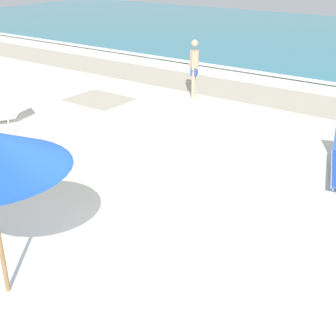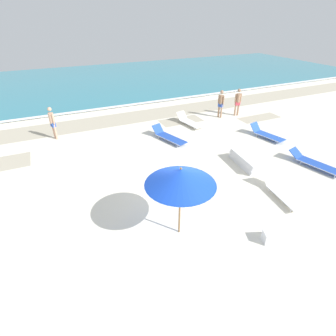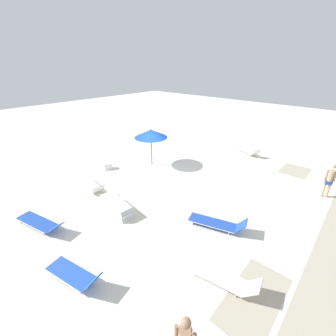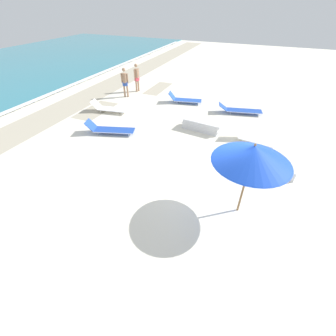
{
  "view_description": "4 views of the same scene",
  "coord_description": "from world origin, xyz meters",
  "px_view_note": "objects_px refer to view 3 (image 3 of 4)",
  "views": [
    {
      "loc": [
        3.78,
        -4.14,
        4.15
      ],
      "look_at": [
        -0.54,
        1.89,
        0.7
      ],
      "focal_mm": 50.0,
      "sensor_mm": 36.0,
      "label": 1
    },
    {
      "loc": [
        -3.74,
        -6.7,
        5.97
      ],
      "look_at": [
        -0.16,
        1.08,
        0.86
      ],
      "focal_mm": 28.0,
      "sensor_mm": 36.0,
      "label": 2
    },
    {
      "loc": [
        8.36,
        8.35,
        6.05
      ],
      "look_at": [
        -0.11,
        0.78,
        0.66
      ],
      "focal_mm": 24.0,
      "sensor_mm": 36.0,
      "label": 3
    },
    {
      "loc": [
        -6.02,
        -1.17,
        5.2
      ],
      "look_at": [
        -0.79,
        1.03,
        0.85
      ],
      "focal_mm": 24.0,
      "sensor_mm": 36.0,
      "label": 4
    }
  ],
  "objects_px": {
    "sun_lounger_mid_beach_solo": "(93,186)",
    "sun_lounger_near_water_left": "(218,223)",
    "cooler_box": "(108,166)",
    "sun_lounger_under_umbrella": "(75,275)",
    "beachgoer_shoreline_child": "(330,179)",
    "lounger_stack": "(117,206)",
    "sun_lounger_mid_beach_pair_a": "(248,151)",
    "beach_umbrella": "(151,134)",
    "sun_lounger_beside_umbrella": "(225,278)",
    "sun_lounger_near_water_right": "(40,223)"
  },
  "relations": [
    {
      "from": "sun_lounger_mid_beach_solo",
      "to": "sun_lounger_near_water_left",
      "type": "bearing_deg",
      "value": 113.83
    },
    {
      "from": "sun_lounger_beside_umbrella",
      "to": "cooler_box",
      "type": "distance_m",
      "value": 9.67
    },
    {
      "from": "sun_lounger_beside_umbrella",
      "to": "cooler_box",
      "type": "relative_size",
      "value": 3.56
    },
    {
      "from": "beach_umbrella",
      "to": "beachgoer_shoreline_child",
      "type": "xyz_separation_m",
      "value": [
        -2.92,
        9.14,
        -1.05
      ]
    },
    {
      "from": "sun_lounger_beside_umbrella",
      "to": "cooler_box",
      "type": "bearing_deg",
      "value": -113.7
    },
    {
      "from": "beach_umbrella",
      "to": "sun_lounger_beside_umbrella",
      "type": "bearing_deg",
      "value": 59.24
    },
    {
      "from": "sun_lounger_beside_umbrella",
      "to": "sun_lounger_near_water_right",
      "type": "bearing_deg",
      "value": -78.47
    },
    {
      "from": "beach_umbrella",
      "to": "sun_lounger_under_umbrella",
      "type": "distance_m",
      "value": 8.97
    },
    {
      "from": "sun_lounger_mid_beach_pair_a",
      "to": "cooler_box",
      "type": "bearing_deg",
      "value": -6.69
    },
    {
      "from": "beachgoer_shoreline_child",
      "to": "sun_lounger_near_water_right",
      "type": "bearing_deg",
      "value": 30.33
    },
    {
      "from": "cooler_box",
      "to": "sun_lounger_beside_umbrella",
      "type": "bearing_deg",
      "value": -82.79
    },
    {
      "from": "beach_umbrella",
      "to": "sun_lounger_mid_beach_pair_a",
      "type": "distance_m",
      "value": 7.32
    },
    {
      "from": "beach_umbrella",
      "to": "sun_lounger_mid_beach_pair_a",
      "type": "xyz_separation_m",
      "value": [
        -5.91,
        3.91,
        -1.83
      ]
    },
    {
      "from": "lounger_stack",
      "to": "beachgoer_shoreline_child",
      "type": "xyz_separation_m",
      "value": [
        -7.52,
        6.67,
        0.75
      ]
    },
    {
      "from": "lounger_stack",
      "to": "sun_lounger_mid_beach_pair_a",
      "type": "distance_m",
      "value": 10.6
    },
    {
      "from": "sun_lounger_near_water_left",
      "to": "sun_lounger_near_water_right",
      "type": "relative_size",
      "value": 0.95
    },
    {
      "from": "sun_lounger_near_water_left",
      "to": "sun_lounger_mid_beach_pair_a",
      "type": "distance_m",
      "value": 8.85
    },
    {
      "from": "sun_lounger_mid_beach_solo",
      "to": "beachgoer_shoreline_child",
      "type": "xyz_separation_m",
      "value": [
        -7.24,
        9.12,
        0.78
      ]
    },
    {
      "from": "sun_lounger_under_umbrella",
      "to": "sun_lounger_beside_umbrella",
      "type": "xyz_separation_m",
      "value": [
        -2.92,
        3.44,
        -0.0
      ]
    },
    {
      "from": "sun_lounger_near_water_left",
      "to": "sun_lounger_mid_beach_solo",
      "type": "distance_m",
      "value": 6.59
    },
    {
      "from": "sun_lounger_near_water_right",
      "to": "lounger_stack",
      "type": "bearing_deg",
      "value": 139.06
    },
    {
      "from": "sun_lounger_under_umbrella",
      "to": "beachgoer_shoreline_child",
      "type": "distance_m",
      "value": 11.55
    },
    {
      "from": "sun_lounger_near_water_right",
      "to": "cooler_box",
      "type": "bearing_deg",
      "value": -166.1
    },
    {
      "from": "sun_lounger_under_umbrella",
      "to": "sun_lounger_near_water_right",
      "type": "height_order",
      "value": "sun_lounger_under_umbrella"
    },
    {
      "from": "sun_lounger_under_umbrella",
      "to": "cooler_box",
      "type": "xyz_separation_m",
      "value": [
        -5.27,
        -5.94,
        -0.03
      ]
    },
    {
      "from": "beach_umbrella",
      "to": "lounger_stack",
      "type": "distance_m",
      "value": 5.51
    },
    {
      "from": "sun_lounger_under_umbrella",
      "to": "beachgoer_shoreline_child",
      "type": "relative_size",
      "value": 1.17
    },
    {
      "from": "sun_lounger_near_water_left",
      "to": "cooler_box",
      "type": "relative_size",
      "value": 3.9
    },
    {
      "from": "sun_lounger_mid_beach_solo",
      "to": "sun_lounger_mid_beach_pair_a",
      "type": "distance_m",
      "value": 10.94
    },
    {
      "from": "lounger_stack",
      "to": "sun_lounger_mid_beach_pair_a",
      "type": "xyz_separation_m",
      "value": [
        -10.5,
        1.45,
        -0.03
      ]
    },
    {
      "from": "sun_lounger_under_umbrella",
      "to": "sun_lounger_near_water_left",
      "type": "bearing_deg",
      "value": 146.02
    },
    {
      "from": "sun_lounger_mid_beach_solo",
      "to": "sun_lounger_mid_beach_pair_a",
      "type": "xyz_separation_m",
      "value": [
        -10.22,
        3.89,
        0.0
      ]
    },
    {
      "from": "sun_lounger_near_water_right",
      "to": "sun_lounger_mid_beach_pair_a",
      "type": "height_order",
      "value": "sun_lounger_mid_beach_pair_a"
    },
    {
      "from": "sun_lounger_beside_umbrella",
      "to": "sun_lounger_near_water_right",
      "type": "distance_m",
      "value": 7.29
    },
    {
      "from": "sun_lounger_under_umbrella",
      "to": "sun_lounger_mid_beach_pair_a",
      "type": "relative_size",
      "value": 1.01
    },
    {
      "from": "beach_umbrella",
      "to": "sun_lounger_mid_beach_pair_a",
      "type": "height_order",
      "value": "beach_umbrella"
    },
    {
      "from": "beach_umbrella",
      "to": "sun_lounger_mid_beach_pair_a",
      "type": "relative_size",
      "value": 1.16
    },
    {
      "from": "beach_umbrella",
      "to": "sun_lounger_under_umbrella",
      "type": "xyz_separation_m",
      "value": [
        7.59,
        4.41,
        -1.83
      ]
    },
    {
      "from": "beachgoer_shoreline_child",
      "to": "cooler_box",
      "type": "xyz_separation_m",
      "value": [
        5.25,
        -10.67,
        -0.81
      ]
    },
    {
      "from": "sun_lounger_mid_beach_solo",
      "to": "beachgoer_shoreline_child",
      "type": "relative_size",
      "value": 1.16
    },
    {
      "from": "beach_umbrella",
      "to": "sun_lounger_near_water_left",
      "type": "height_order",
      "value": "beach_umbrella"
    },
    {
      "from": "sun_lounger_near_water_left",
      "to": "cooler_box",
      "type": "height_order",
      "value": "sun_lounger_near_water_left"
    },
    {
      "from": "sun_lounger_beside_umbrella",
      "to": "sun_lounger_mid_beach_pair_a",
      "type": "xyz_separation_m",
      "value": [
        -10.58,
        -3.94,
        0.0
      ]
    },
    {
      "from": "sun_lounger_mid_beach_solo",
      "to": "cooler_box",
      "type": "bearing_deg",
      "value": -133.44
    },
    {
      "from": "lounger_stack",
      "to": "cooler_box",
      "type": "relative_size",
      "value": 3.35
    },
    {
      "from": "lounger_stack",
      "to": "sun_lounger_beside_umbrella",
      "type": "bearing_deg",
      "value": 95.85
    },
    {
      "from": "lounger_stack",
      "to": "sun_lounger_mid_beach_solo",
      "type": "xyz_separation_m",
      "value": [
        -0.28,
        -2.44,
        -0.03
      ]
    },
    {
      "from": "beach_umbrella",
      "to": "sun_lounger_under_umbrella",
      "type": "height_order",
      "value": "beach_umbrella"
    },
    {
      "from": "beach_umbrella",
      "to": "beachgoer_shoreline_child",
      "type": "height_order",
      "value": "beach_umbrella"
    },
    {
      "from": "sun_lounger_beside_umbrella",
      "to": "sun_lounger_near_water_left",
      "type": "bearing_deg",
      "value": -154.49
    }
  ]
}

